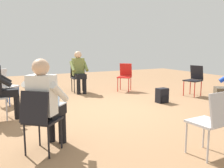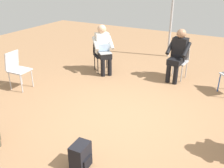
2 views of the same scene
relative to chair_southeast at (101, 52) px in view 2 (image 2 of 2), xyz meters
name	(u,v)px [view 2 (image 2 of 2)]	position (x,y,z in m)	size (l,w,h in m)	color
ground_plane	(125,119)	(-1.64, 1.94, -0.50)	(14.97, 14.97, 0.00)	#99704C
chair_southeast	(101,52)	(0.00, 0.00, 0.00)	(0.59, 0.58, 0.85)	black
chair_east	(17,67)	(1.08, 1.88, 0.00)	(0.46, 0.42, 0.85)	#B7B7BC
chair_south	(180,59)	(-1.95, -0.48, 0.00)	(0.43, 0.47, 0.85)	#B7B7BC
person_with_laptop	(103,47)	(-0.12, 0.12, 0.20)	(0.64, 0.64, 1.24)	black
person_in_black	(178,53)	(-1.93, -0.32, 0.20)	(0.52, 0.54, 1.24)	black
backpack_near_laptop_user	(81,157)	(-1.65, 3.30, -0.34)	(0.26, 0.29, 0.36)	black
tent_pole_near	(172,16)	(-1.21, -2.05, 0.75)	(0.07, 0.07, 2.50)	#B2B2B7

